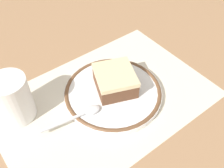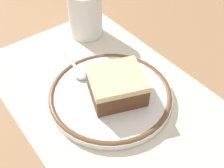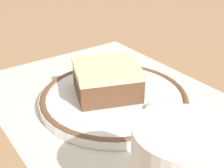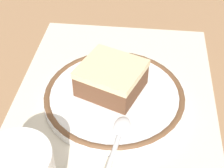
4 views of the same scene
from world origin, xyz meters
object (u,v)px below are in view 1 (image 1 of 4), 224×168
cup (14,101)px  spoon (81,114)px  cake_slice (115,80)px  plate (112,91)px

cup → spoon: bearing=137.0°
cake_slice → plate: bearing=11.9°
cup → cake_slice: bearing=160.3°
cake_slice → spoon: bearing=11.1°
plate → cup: (0.20, -0.08, 0.04)m
plate → spoon: (0.09, 0.02, 0.01)m
cake_slice → cup: bearing=-19.7°
plate → spoon: bearing=11.0°
cake_slice → cup: cup is taller
plate → cake_slice: bearing=-168.1°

